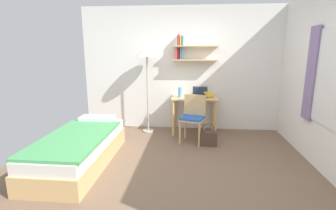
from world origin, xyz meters
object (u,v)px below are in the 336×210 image
Objects in this scene: bed at (80,149)px; book_stack at (209,95)px; laptop at (200,94)px; water_bottle at (180,92)px; desk at (194,104)px; handbag at (208,138)px; desk_chair at (193,116)px; standing_lamp at (147,55)px.

book_stack reaches higher than bed.
water_bottle is (-0.41, -0.14, 0.05)m from laptop.
bed is 2.14× the size of desk.
book_stack is 1.01m from handbag.
desk_chair is at bearing -103.66° from laptop.
bed is at bearing -136.91° from desk.
book_stack is (2.04, 1.66, 0.58)m from bed.
laptop is 0.74× the size of handbag.
desk_chair reaches higher than book_stack.
desk_chair is at bearing -92.66° from desk.
bed is at bearing -146.96° from desk_chair.
water_bottle is 0.92× the size of book_stack.
handbag is (2.00, 0.90, -0.09)m from bed.
water_bottle reaches higher than desk_chair.
book_stack is at bearing 39.12° from bed.
desk is at bearing 1.20° from standing_lamp.
laptop is (0.12, 0.06, 0.20)m from desk.
desk is at bearing 87.34° from desk_chair.
bed is 2.69m from book_stack.
standing_lamp is 5.78× the size of laptop.
bed is 8.68× the size of book_stack.
desk_chair is 1.54m from standing_lamp.
laptop is 1.48× the size of water_bottle.
standing_lamp reaches higher than book_stack.
handbag is at bearing -38.30° from desk_chair.
bed is 2.42m from desk.
standing_lamp is 7.87× the size of book_stack.
laptop reaches higher than handbag.
bed is at bearing -133.00° from water_bottle.
laptop is (1.86, 1.70, 0.58)m from bed.
bed is 2.20m from handbag.
book_stack is (0.31, 0.54, 0.32)m from desk_chair.
desk_chair is 2.83× the size of laptop.
desk is at bearing 14.90° from water_bottle.
bed is 4.69× the size of handbag.
laptop reaches higher than book_stack.
laptop is at bearing 76.34° from desk_chair.
bed reaches higher than handbag.
water_bottle is at bearing -4.96° from standing_lamp.
standing_lamp is 1.49m from book_stack.
water_bottle is at bearing 130.04° from handbag.
standing_lamp is at bearing 64.32° from bed.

